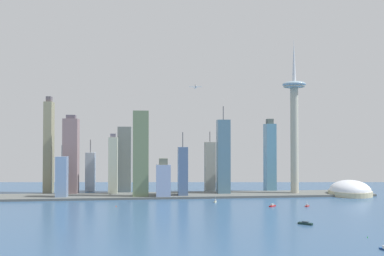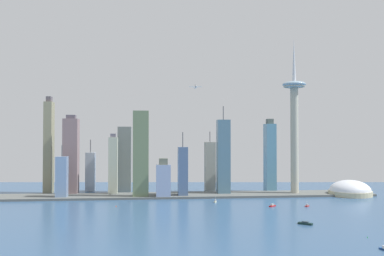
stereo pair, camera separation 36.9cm
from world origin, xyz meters
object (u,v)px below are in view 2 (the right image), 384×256
skyscraper_0 (62,178)px  boat_2 (215,201)px  channel_buoy_0 (116,206)px  skyscraper_11 (183,172)px  skyscraper_5 (141,154)px  boat_3 (305,223)px  skyscraper_8 (163,180)px  skyscraper_6 (270,157)px  boat_1 (272,206)px  airplane (196,87)px  skyscraper_9 (49,147)px  skyscraper_1 (71,156)px  channel_buoy_1 (367,237)px  skyscraper_3 (90,172)px  stadium_dome (350,191)px  skyscraper_2 (210,167)px  skyscraper_4 (125,160)px  boat_4 (307,206)px  skyscraper_10 (113,166)px  observation_tower (294,116)px  skyscraper_7 (223,157)px

skyscraper_0 → boat_2: size_ratio=8.81×
channel_buoy_0 → skyscraper_11: bearing=40.8°
skyscraper_5 → boat_3: 327.22m
skyscraper_8 → channel_buoy_0: 117.20m
skyscraper_6 → boat_1: bearing=-105.1°
skyscraper_5 → airplane: airplane is taller
skyscraper_9 → boat_1: skyscraper_9 is taller
skyscraper_0 → skyscraper_6: size_ratio=0.65×
skyscraper_1 → channel_buoy_1: skyscraper_1 is taller
skyscraper_0 → skyscraper_11: 212.10m
skyscraper_6 → skyscraper_11: 187.71m
skyscraper_8 → skyscraper_1: bearing=161.8°
skyscraper_3 → stadium_dome: bearing=-12.8°
boat_2 → channel_buoy_1: boat_2 is taller
skyscraper_0 → boat_1: 362.79m
skyscraper_2 → airplane: airplane is taller
boat_3 → channel_buoy_0: (-242.62, 155.68, -0.19)m
skyscraper_5 → skyscraper_6: skyscraper_5 is taller
skyscraper_1 → skyscraper_11: (205.57, -45.14, -27.23)m
skyscraper_4 → skyscraper_8: skyscraper_4 is taller
skyscraper_3 → skyscraper_6: skyscraper_6 is taller
stadium_dome → skyscraper_2: skyscraper_2 is taller
stadium_dome → skyscraper_9: size_ratio=0.42×
skyscraper_11 → channel_buoy_0: bearing=-139.2°
boat_3 → channel_buoy_1: (40.87, -72.34, -0.57)m
skyscraper_1 → boat_4: bearing=-23.0°
channel_buoy_1 → boat_2: bearing=116.0°
skyscraper_0 → boat_3: (344.19, -248.79, -35.51)m
boat_1 → boat_3: (1.49, -135.20, 0.06)m
skyscraper_4 → skyscraper_10: size_ratio=1.12×
airplane → observation_tower: bearing=97.8°
skyscraper_1 → boat_4: skyscraper_1 is taller
stadium_dome → skyscraper_7: bearing=172.4°
stadium_dome → channel_buoy_1: (-135.56, -312.42, -7.18)m
skyscraper_2 → skyscraper_6: 120.53m
skyscraper_5 → channel_buoy_1: bearing=-51.7°
skyscraper_8 → boat_3: size_ratio=4.14×
skyscraper_5 → skyscraper_11: 82.02m
skyscraper_1 → boat_3: size_ratio=8.78×
skyscraper_7 → skyscraper_1: bearing=174.9°
boat_4 → skyscraper_0: bearing=-70.2°
skyscraper_6 → skyscraper_10: bearing=-175.8°
airplane → boat_3: bearing=25.7°
skyscraper_4 → airplane: (130.31, -89.20, 132.69)m
skyscraper_2 → skyscraper_10: (-185.72, -30.95, 5.84)m
skyscraper_7 → airplane: bearing=-147.5°
boat_3 → airplane: size_ratio=0.67×
skyscraper_3 → boat_1: bearing=-35.0°
skyscraper_8 → airplane: (57.10, -4.85, 164.89)m
skyscraper_1 → boat_3: skyscraper_1 is taller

